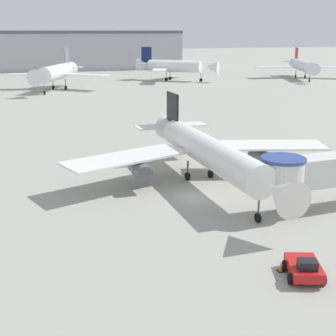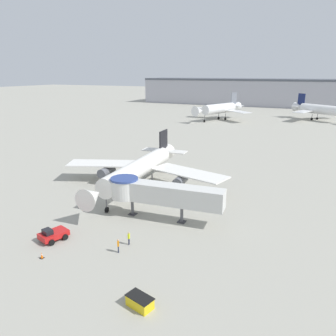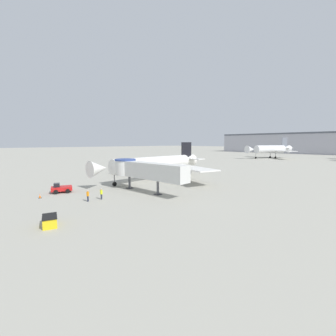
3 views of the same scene
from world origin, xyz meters
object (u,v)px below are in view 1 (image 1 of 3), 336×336
jet_bridge (329,169)px  background_jet_gray_tail (56,72)px  pushback_tug_red (304,268)px  background_jet_navy_tail (173,66)px  main_airplane (207,152)px  traffic_cone_near_nose (281,267)px  background_jet_red_tail (302,66)px

jet_bridge → background_jet_gray_tail: (-21.74, 103.57, 1.11)m
pushback_tug_red → background_jet_gray_tail: 115.81m
jet_bridge → background_jet_navy_tail: bearing=75.8°
background_jet_gray_tail → background_jet_navy_tail: (40.08, 17.59, -0.21)m
main_airplane → traffic_cone_near_nose: size_ratio=41.63×
jet_bridge → traffic_cone_near_nose: bearing=-140.7°
background_jet_navy_tail → background_jet_red_tail: bearing=-61.2°
pushback_tug_red → background_jet_red_tail: bearing=76.6°
pushback_tug_red → traffic_cone_near_nose: pushback_tug_red is taller
jet_bridge → background_jet_gray_tail: size_ratio=0.58×
traffic_cone_near_nose → background_jet_red_tail: size_ratio=0.02×
pushback_tug_red → background_jet_navy_tail: size_ratio=0.15×
main_airplane → jet_bridge: size_ratio=1.90×
traffic_cone_near_nose → background_jet_gray_tail: 114.47m
pushback_tug_red → traffic_cone_near_nose: (-1.15, 1.24, -0.40)m
pushback_tug_red → background_jet_gray_tail: background_jet_gray_tail is taller
background_jet_navy_tail → background_jet_gray_tail: bearing=149.1°
pushback_tug_red → background_jet_navy_tail: background_jet_navy_tail is taller
jet_bridge → traffic_cone_near_nose: (-10.27, -10.23, -3.66)m
jet_bridge → background_jet_red_tail: 132.84m
traffic_cone_near_nose → pushback_tug_red: bearing=-47.3°
jet_bridge → pushback_tug_red: (-9.12, -11.47, -3.26)m
main_airplane → background_jet_gray_tail: 94.16m
main_airplane → jet_bridge: bearing=-53.7°
pushback_tug_red → traffic_cone_near_nose: 1.74m
background_jet_gray_tail → background_jet_red_tail: 87.80m
jet_bridge → traffic_cone_near_nose: size_ratio=21.88×
background_jet_gray_tail → jet_bridge: bearing=-56.5°
main_airplane → traffic_cone_near_nose: main_airplane is taller
main_airplane → background_jet_red_tail: 128.79m
main_airplane → background_jet_navy_tail: background_jet_navy_tail is taller
main_airplane → background_jet_red_tail: size_ratio=1.02×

